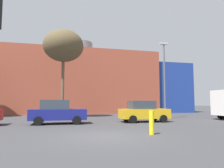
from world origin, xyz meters
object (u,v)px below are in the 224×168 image
object	(u,v)px
parked_car_1	(57,112)
parked_car_2	(143,111)
bare_tree_0	(63,46)
bollard_yellow_0	(152,123)
street_lamp	(164,75)

from	to	relation	value
parked_car_1	parked_car_2	xyz separation A→B (m)	(6.83, -0.00, -0.02)
parked_car_1	bare_tree_0	distance (m)	9.85
parked_car_2	bollard_yellow_0	world-z (taller)	parked_car_2
parked_car_2	bare_tree_0	xyz separation A→B (m)	(-6.40, 7.03, 6.90)
parked_car_2	bollard_yellow_0	bearing A→B (deg)	-108.96
parked_car_2	bare_tree_0	distance (m)	11.75
bare_tree_0	bollard_yellow_0	bearing A→B (deg)	-73.10
parked_car_1	bollard_yellow_0	distance (m)	8.02
bare_tree_0	bollard_yellow_0	distance (m)	15.93
parked_car_1	street_lamp	size ratio (longest dim) A/B	0.54
parked_car_2	street_lamp	size ratio (longest dim) A/B	0.52
bare_tree_0	parked_car_1	bearing A→B (deg)	-93.48
bare_tree_0	street_lamp	world-z (taller)	bare_tree_0
parked_car_1	parked_car_2	world-z (taller)	parked_car_1
parked_car_2	street_lamp	bearing A→B (deg)	37.53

